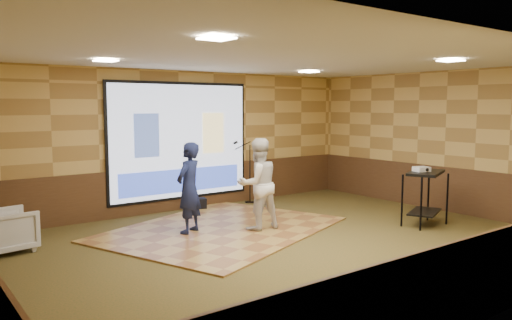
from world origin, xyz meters
TOP-DOWN VIEW (x-y plane):
  - ground at (0.00, 0.00)m, footprint 9.00×9.00m
  - room_shell at (0.00, 0.00)m, footprint 9.04×7.04m
  - wainscot_back at (0.00, 3.48)m, footprint 9.00×0.04m
  - wainscot_front at (0.00, -3.48)m, footprint 9.00×0.04m
  - wainscot_right at (4.48, 0.00)m, footprint 0.04×7.00m
  - projector_screen at (0.00, 3.44)m, footprint 3.32×0.06m
  - downlight_nw at (-2.20, 1.80)m, footprint 0.32×0.32m
  - downlight_ne at (2.20, 1.80)m, footprint 0.32×0.32m
  - downlight_sw at (-2.20, -1.50)m, footprint 0.32×0.32m
  - downlight_se at (2.20, -1.50)m, footprint 0.32×0.32m
  - dance_floor at (-0.27, 1.42)m, footprint 4.95×4.37m
  - player_left at (-0.89, 1.51)m, footprint 0.69×0.62m
  - player_right at (0.23, 0.99)m, footprint 0.86×0.70m
  - av_table at (2.99, -0.58)m, footprint 0.98×0.52m
  - projector at (2.91, -0.54)m, footprint 0.32×0.29m
  - mic_stand at (1.61, 3.21)m, footprint 0.57×0.23m
  - banquet_chair at (-3.66, 2.24)m, footprint 0.83×0.82m
  - duffel_bag at (0.26, 3.25)m, footprint 0.46×0.38m

SIDE VIEW (x-z plane):
  - ground at x=0.00m, z-range 0.00..0.00m
  - dance_floor at x=-0.27m, z-range 0.00..0.03m
  - duffel_bag at x=0.26m, z-range 0.00..0.25m
  - banquet_chair at x=-3.66m, z-range 0.00..0.67m
  - wainscot_back at x=0.00m, z-range 0.00..0.95m
  - wainscot_front at x=0.00m, z-range 0.00..0.95m
  - wainscot_right at x=4.48m, z-range 0.00..0.95m
  - mic_stand at x=1.61m, z-range -0.24..1.22m
  - av_table at x=2.99m, z-range 0.22..1.25m
  - player_left at x=-0.89m, z-range 0.03..1.63m
  - player_right at x=0.23m, z-range 0.03..1.68m
  - projector at x=2.91m, z-range 1.03..1.12m
  - projector_screen at x=0.00m, z-range 0.21..2.73m
  - room_shell at x=0.00m, z-range 0.58..3.60m
  - downlight_nw at x=-2.20m, z-range 2.96..2.98m
  - downlight_ne at x=2.20m, z-range 2.96..2.98m
  - downlight_sw at x=-2.20m, z-range 2.96..2.98m
  - downlight_se at x=2.20m, z-range 2.96..2.98m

